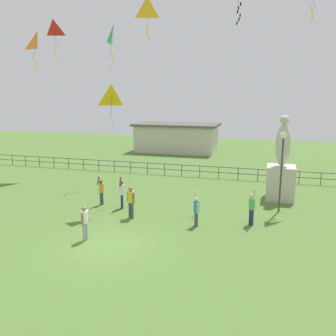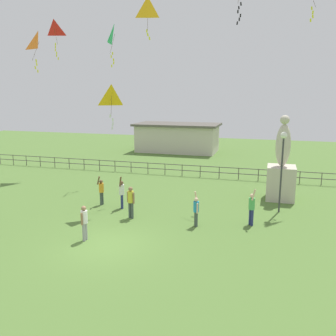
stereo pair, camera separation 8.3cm
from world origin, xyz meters
The scene contains 16 objects.
ground_plane centered at (0.00, 0.00, 0.00)m, with size 80.00×80.00×0.00m, color #517533.
statue_monument centered at (7.44, 9.48, 1.67)m, with size 1.72×1.72×5.30m.
lamppost centered at (7.36, 6.85, 3.29)m, with size 0.36×0.36×4.55m.
person_0 centered at (5.96, 4.32, 0.98)m, with size 0.37×0.51×1.95m.
person_1 centered at (-2.88, 5.24, 0.91)m, with size 0.33×0.47×1.81m.
person_2 centered at (-0.29, 3.55, 1.00)m, with size 0.50×0.32×1.74m.
person_4 centered at (-1.43, 4.95, 0.98)m, with size 0.31×0.52×1.94m.
person_5 centered at (3.31, 3.38, 0.89)m, with size 0.30×0.47×1.77m.
person_6 centered at (-1.18, 0.22, 0.94)m, with size 0.30×0.50×1.64m.
kite_0 centered at (-10.15, 12.41, 11.52)m, with size 1.24×1.16×2.96m.
kite_2 centered at (-1.19, 9.16, 11.73)m, with size 1.17×0.95×2.59m.
kite_4 centered at (-4.51, 11.36, 10.69)m, with size 0.75×1.25×3.02m.
kite_5 centered at (-1.75, 4.70, 6.41)m, with size 1.04×0.92×2.46m.
kite_6 centered at (-8.53, 8.08, 9.89)m, with size 1.05×1.07×2.64m.
waterfront_railing centered at (-0.26, 14.00, 0.62)m, with size 36.02×0.06×0.95m.
pavilion_building centered at (-3.71, 26.00, 1.63)m, with size 9.51×5.07×3.22m.
Camera 1 is at (6.68, -13.32, 6.58)m, focal length 37.95 mm.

